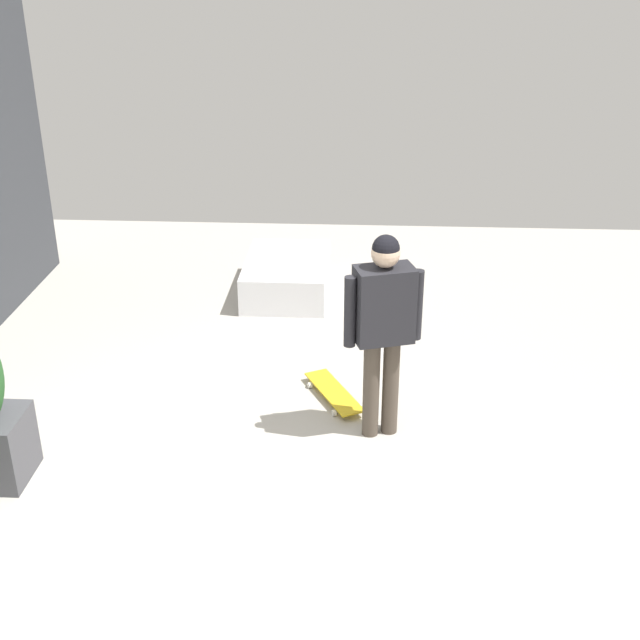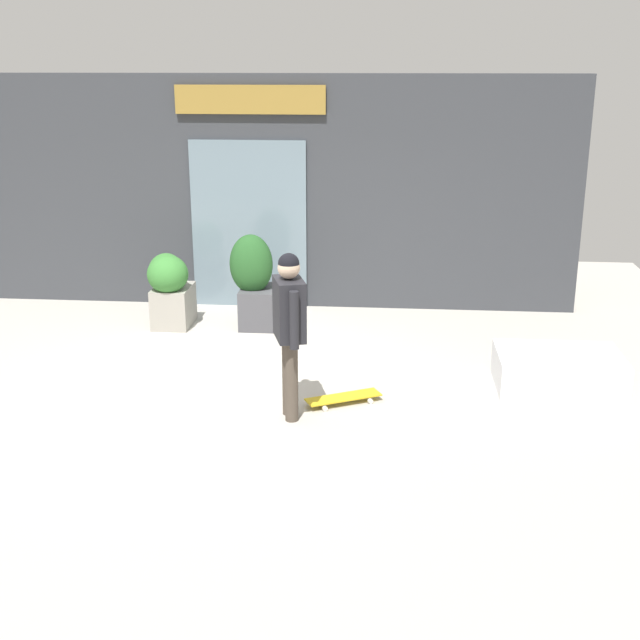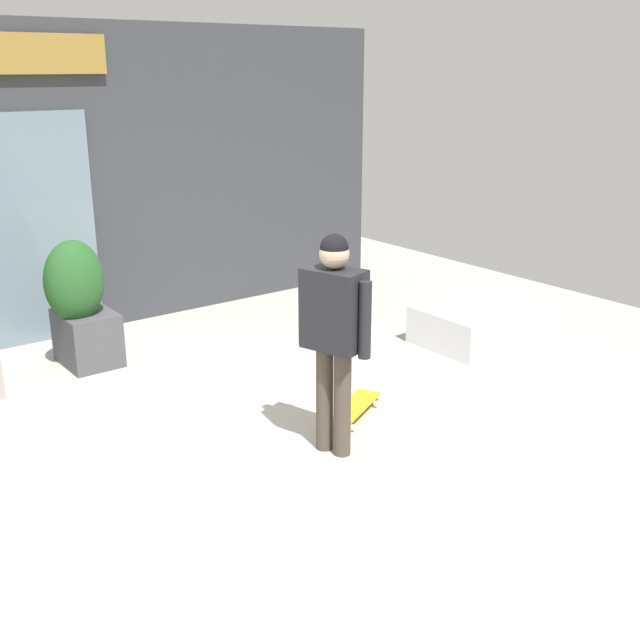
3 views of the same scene
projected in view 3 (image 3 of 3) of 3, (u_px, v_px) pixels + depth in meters
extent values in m
plane|color=#B2ADA3|center=(178.00, 431.00, 6.21)|extent=(12.00, 12.00, 0.00)
cube|color=#383A3F|center=(32.00, 185.00, 7.95)|extent=(8.69, 0.25, 3.24)
cube|color=slate|center=(16.00, 233.00, 7.83)|extent=(1.63, 0.06, 2.36)
cube|color=olive|center=(1.00, 53.00, 7.31)|extent=(2.05, 0.05, 0.38)
cylinder|color=#4C4238|center=(325.00, 398.00, 5.82)|extent=(0.13, 0.13, 0.83)
cylinder|color=#4C4238|center=(342.00, 403.00, 5.73)|extent=(0.13, 0.13, 0.83)
cube|color=#232328|center=(334.00, 309.00, 5.55)|extent=(0.38, 0.49, 0.59)
cylinder|color=#232328|center=(304.00, 307.00, 5.71)|extent=(0.09, 0.09, 0.56)
cylinder|color=#232328|center=(365.00, 320.00, 5.41)|extent=(0.09, 0.09, 0.56)
sphere|color=beige|center=(334.00, 254.00, 5.42)|extent=(0.22, 0.22, 0.22)
sphere|color=black|center=(334.00, 248.00, 5.41)|extent=(0.20, 0.20, 0.20)
cube|color=gold|center=(352.00, 409.00, 6.47)|extent=(0.81, 0.55, 0.02)
cylinder|color=silver|center=(351.00, 399.00, 6.75)|extent=(0.06, 0.05, 0.05)
cylinder|color=silver|center=(376.00, 404.00, 6.65)|extent=(0.06, 0.05, 0.05)
cylinder|color=silver|center=(326.00, 422.00, 6.31)|extent=(0.06, 0.05, 0.05)
cylinder|color=silver|center=(353.00, 428.00, 6.21)|extent=(0.06, 0.05, 0.05)
cube|color=#47474C|center=(88.00, 338.00, 7.57)|extent=(0.49, 0.65, 0.53)
ellipsoid|color=#235123|center=(72.00, 289.00, 7.37)|extent=(0.49, 0.37, 0.58)
ellipsoid|color=#235123|center=(74.00, 281.00, 7.28)|extent=(0.57, 0.41, 0.79)
cube|color=white|center=(481.00, 323.00, 8.22)|extent=(1.33, 0.90, 0.40)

